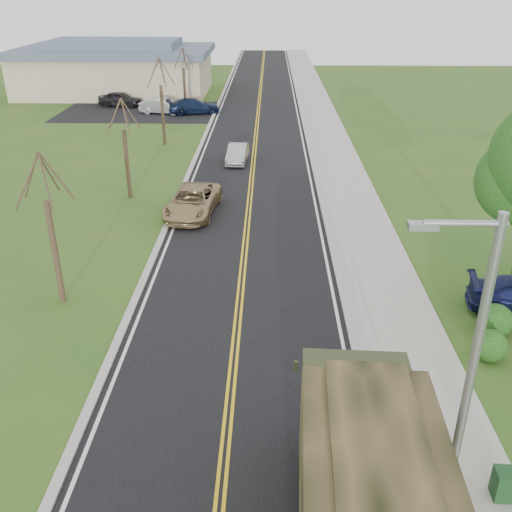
{
  "coord_description": "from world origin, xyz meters",
  "views": [
    {
      "loc": [
        1.12,
        -9.36,
        11.45
      ],
      "look_at": [
        0.64,
        10.55,
        1.8
      ],
      "focal_mm": 40.0,
      "sensor_mm": 36.0,
      "label": 1
    }
  ],
  "objects_px": {
    "suv_champagne": "(193,201)",
    "sedan_silver": "(237,154)",
    "utility_box_far": "(418,508)",
    "utility_box_near": "(506,484)",
    "military_truck": "(371,498)"
  },
  "relations": [
    {
      "from": "utility_box_far",
      "to": "utility_box_near",
      "type": "bearing_deg",
      "value": 30.39
    },
    {
      "from": "utility_box_near",
      "to": "utility_box_far",
      "type": "relative_size",
      "value": 1.23
    },
    {
      "from": "utility_box_near",
      "to": "utility_box_far",
      "type": "distance_m",
      "value": 2.36
    },
    {
      "from": "utility_box_far",
      "to": "sedan_silver",
      "type": "bearing_deg",
      "value": 114.95
    },
    {
      "from": "suv_champagne",
      "to": "sedan_silver",
      "type": "bearing_deg",
      "value": 85.29
    },
    {
      "from": "sedan_silver",
      "to": "utility_box_far",
      "type": "bearing_deg",
      "value": -75.6
    },
    {
      "from": "utility_box_near",
      "to": "suv_champagne",
      "type": "bearing_deg",
      "value": 120.64
    },
    {
      "from": "suv_champagne",
      "to": "sedan_silver",
      "type": "xyz_separation_m",
      "value": [
        1.89,
        9.81,
        -0.11
      ]
    },
    {
      "from": "suv_champagne",
      "to": "utility_box_far",
      "type": "distance_m",
      "value": 20.87
    },
    {
      "from": "sedan_silver",
      "to": "utility_box_near",
      "type": "height_order",
      "value": "sedan_silver"
    },
    {
      "from": "military_truck",
      "to": "utility_box_far",
      "type": "distance_m",
      "value": 2.69
    },
    {
      "from": "military_truck",
      "to": "suv_champagne",
      "type": "height_order",
      "value": "military_truck"
    },
    {
      "from": "military_truck",
      "to": "sedan_silver",
      "type": "relative_size",
      "value": 2.14
    },
    {
      "from": "military_truck",
      "to": "utility_box_near",
      "type": "distance_m",
      "value": 4.58
    },
    {
      "from": "military_truck",
      "to": "suv_champagne",
      "type": "xyz_separation_m",
      "value": [
        -6.19,
        20.75,
        -1.51
      ]
    }
  ]
}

